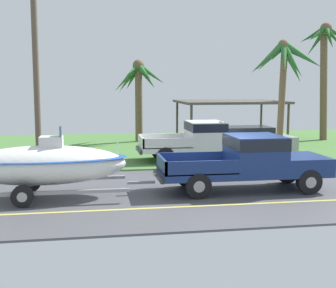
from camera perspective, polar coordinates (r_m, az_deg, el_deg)
ground at (r=23.57m, az=0.89°, el=-1.20°), size 36.00×22.00×0.11m
pickup_truck_towing at (r=15.63m, az=10.52°, el=-1.90°), size 5.80×2.01×1.84m
boat_on_trailer at (r=14.78m, az=-15.17°, el=-2.48°), size 6.31×2.31×2.26m
parked_pickup_background at (r=21.29m, az=4.51°, el=0.64°), size 5.49×2.09×1.82m
parked_sedan_near at (r=23.83m, az=9.94°, el=0.44°), size 4.47×1.88×1.38m
carport_awning at (r=28.37m, az=7.63°, el=5.08°), size 6.19×4.79×2.51m
palm_tree_near_left at (r=21.68m, az=14.18°, el=9.43°), size 3.41×3.42×5.51m
palm_tree_near_right at (r=27.96m, az=-3.56°, el=7.66°), size 3.27×3.48×4.97m
palm_tree_mid at (r=30.50m, az=18.69°, el=10.46°), size 3.01×3.00×7.25m
utility_pole at (r=19.08m, az=-15.98°, el=8.88°), size 0.24×1.80×7.90m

